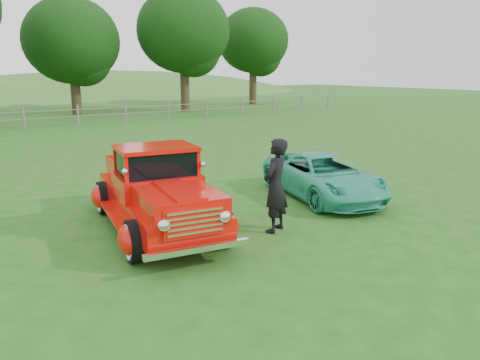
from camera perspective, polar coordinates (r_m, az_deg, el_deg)
ground at (r=8.94m, az=3.70°, el=-8.13°), size 140.00×140.00×0.00m
fence_line at (r=29.05m, az=-24.85°, el=6.85°), size 48.00×0.12×1.20m
tree_near_east at (r=36.96m, az=-19.84°, el=15.65°), size 6.80×6.80×8.33m
tree_mid_east at (r=38.22m, az=-6.92°, el=17.61°), size 7.20×7.20×9.44m
tree_far_east at (r=45.59m, az=1.61°, el=16.59°), size 6.60×6.60×8.86m
red_pickup at (r=9.80m, az=-10.13°, el=-1.49°), size 2.85×5.21×1.78m
teal_sedan at (r=12.34m, az=10.14°, el=0.48°), size 2.84×4.42×1.13m
man at (r=9.51m, az=4.36°, el=-0.70°), size 0.84×0.73×1.93m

